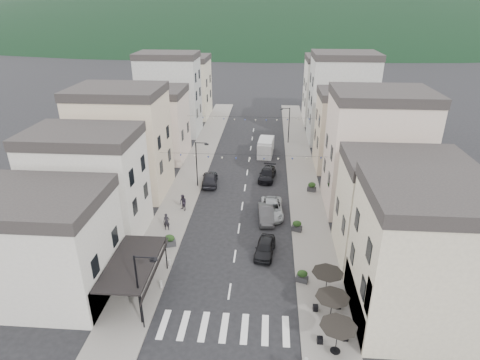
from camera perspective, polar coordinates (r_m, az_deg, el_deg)
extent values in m
plane|color=black|center=(29.87, -2.73, -22.92)|extent=(700.00, 700.00, 0.00)
cube|color=slate|center=(57.45, -6.40, 1.74)|extent=(4.00, 76.00, 0.12)
cube|color=slate|center=(56.71, 8.68, 1.30)|extent=(4.00, 76.00, 0.12)
ellipsoid|color=black|center=(320.90, 4.01, 20.26)|extent=(640.00, 360.00, 70.00)
cube|color=beige|center=(35.88, -27.54, -8.76)|extent=(12.00, 8.00, 8.00)
cube|color=#B6AB91|center=(31.69, 25.59, -10.69)|extent=(10.00, 8.00, 10.00)
cube|color=black|center=(32.98, -15.08, -11.26)|extent=(3.60, 7.50, 0.15)
cube|color=black|center=(32.75, -11.94, -12.25)|extent=(0.34, 7.50, 0.99)
cylinder|color=black|center=(30.89, -13.72, -17.69)|extent=(0.10, 0.10, 3.20)
cylinder|color=black|center=(36.14, -10.47, -10.39)|extent=(0.10, 0.10, 3.20)
cube|color=beige|center=(41.84, -20.61, -1.23)|extent=(10.00, 7.00, 10.00)
cube|color=#262323|center=(39.94, -21.76, 5.91)|extent=(10.20, 7.14, 1.00)
cube|color=#C5B694|center=(50.00, -16.29, 4.71)|extent=(10.00, 8.00, 12.00)
cube|color=#262323|center=(48.33, -17.20, 11.98)|extent=(10.20, 8.16, 1.00)
cube|color=beige|center=(61.20, -12.45, 7.39)|extent=(10.00, 8.00, 9.50)
cube|color=#262323|center=(59.94, -12.91, 12.20)|extent=(10.20, 8.16, 1.00)
cube|color=#989994|center=(71.97, -9.96, 11.53)|extent=(10.00, 7.00, 13.00)
cube|color=#262323|center=(70.80, -10.38, 17.05)|extent=(10.20, 7.14, 1.00)
cube|color=#B6AB91|center=(83.61, -7.96, 12.70)|extent=(10.00, 9.00, 11.00)
cube|color=#262323|center=(82.64, -8.21, 16.77)|extent=(10.20, 9.18, 1.00)
cube|color=#B6AB91|center=(38.36, 21.55, -4.58)|extent=(10.00, 7.00, 9.00)
cube|color=#262323|center=(36.37, 22.74, 2.36)|extent=(10.20, 7.14, 1.00)
cube|color=beige|center=(46.44, 18.60, 3.24)|extent=(10.00, 8.00, 12.50)
cube|color=#262323|center=(44.62, 19.76, 11.35)|extent=(10.20, 8.16, 1.00)
cube|color=#C5B694|center=(57.90, 15.82, 6.34)|extent=(10.00, 7.00, 10.00)
cube|color=#262323|center=(56.54, 16.45, 11.64)|extent=(10.20, 7.14, 1.00)
cube|color=#989994|center=(68.84, 14.19, 10.80)|extent=(10.00, 8.00, 13.50)
cube|color=#262323|center=(67.62, 14.84, 16.77)|extent=(10.20, 8.16, 1.00)
cube|color=beige|center=(80.64, 12.80, 12.10)|extent=(10.00, 9.00, 11.50)
cube|color=#262323|center=(79.62, 13.23, 16.49)|extent=(10.20, 9.18, 1.00)
cylinder|color=black|center=(29.23, 13.54, -21.50)|extent=(0.06, 0.06, 2.30)
cone|color=black|center=(28.46, 13.77, -19.94)|extent=(2.50, 2.50, 0.55)
cylinder|color=black|center=(29.78, 13.39, -22.55)|extent=(0.70, 0.70, 0.04)
cylinder|color=black|center=(31.22, 12.79, -17.84)|extent=(0.06, 0.06, 2.30)
cone|color=black|center=(30.51, 12.98, -16.30)|extent=(2.50, 2.50, 0.55)
cylinder|color=black|center=(31.75, 12.65, -18.89)|extent=(0.70, 0.70, 0.04)
cylinder|color=black|center=(33.34, 12.15, -14.63)|extent=(0.06, 0.06, 2.30)
cone|color=black|center=(32.67, 12.32, -13.12)|extent=(2.50, 2.50, 0.55)
cylinder|color=black|center=(33.82, 12.03, -15.66)|extent=(0.70, 0.70, 0.04)
cylinder|color=black|center=(30.43, -14.27, -15.03)|extent=(0.14, 0.14, 6.00)
cylinder|color=black|center=(28.52, -13.51, -10.65)|extent=(1.40, 0.10, 0.10)
cylinder|color=black|center=(28.42, -12.20, -11.01)|extent=(0.56, 0.56, 0.08)
cylinder|color=black|center=(50.64, -6.19, 2.18)|extent=(0.14, 0.14, 6.00)
cylinder|color=black|center=(49.51, -5.54, 5.27)|extent=(1.40, 0.10, 0.10)
cylinder|color=black|center=(49.46, -4.78, 5.10)|extent=(0.56, 0.56, 0.08)
cylinder|color=black|center=(66.94, 6.97, 7.66)|extent=(0.14, 0.14, 6.00)
cylinder|color=black|center=(66.15, 6.48, 10.09)|extent=(1.40, 0.10, 0.10)
cylinder|color=black|center=(66.16, 5.91, 9.98)|extent=(0.56, 0.56, 0.08)
cylinder|color=gray|center=(34.88, -11.17, -14.31)|extent=(0.26, 0.26, 0.60)
cylinder|color=gray|center=(37.18, -9.99, -11.47)|extent=(0.26, 0.26, 0.60)
cylinder|color=gray|center=(35.51, 8.27, -13.27)|extent=(0.26, 0.26, 0.60)
cylinder|color=black|center=(45.12, 0.42, 3.61)|extent=(19.00, 0.02, 0.02)
cone|color=beige|center=(46.55, -10.36, 3.62)|extent=(0.28, 0.28, 0.24)
cone|color=navy|center=(46.21, -8.45, 3.49)|extent=(0.28, 0.28, 0.24)
cone|color=beige|center=(45.92, -6.51, 3.36)|extent=(0.28, 0.28, 0.24)
cone|color=navy|center=(45.69, -4.55, 3.24)|extent=(0.28, 0.28, 0.24)
cone|color=beige|center=(45.49, -2.57, 3.14)|extent=(0.28, 0.28, 0.24)
cone|color=navy|center=(45.35, -0.58, 3.06)|extent=(0.28, 0.28, 0.24)
cone|color=beige|center=(45.25, 1.42, 3.01)|extent=(0.28, 0.28, 0.24)
cone|color=navy|center=(45.20, 3.43, 2.97)|extent=(0.28, 0.28, 0.24)
cone|color=beige|center=(45.20, 5.44, 2.97)|extent=(0.28, 0.28, 0.24)
cone|color=navy|center=(45.24, 7.45, 2.98)|extent=(0.28, 0.28, 0.24)
cone|color=beige|center=(45.33, 9.45, 3.00)|extent=(0.28, 0.28, 0.24)
cone|color=navy|center=(45.48, 11.45, 3.03)|extent=(0.28, 0.28, 0.24)
cylinder|color=black|center=(60.33, 1.46, 8.95)|extent=(19.00, 0.02, 0.02)
cone|color=beige|center=(61.41, -6.78, 8.89)|extent=(0.28, 0.28, 0.24)
cone|color=navy|center=(61.15, -5.30, 8.80)|extent=(0.28, 0.28, 0.24)
cone|color=beige|center=(60.94, -3.81, 8.72)|extent=(0.28, 0.28, 0.24)
cone|color=navy|center=(60.76, -2.31, 8.64)|extent=(0.28, 0.28, 0.24)
cone|color=beige|center=(60.61, -0.81, 8.58)|extent=(0.28, 0.28, 0.24)
cone|color=navy|center=(60.51, 0.70, 8.52)|extent=(0.28, 0.28, 0.24)
cone|color=beige|center=(60.43, 2.22, 8.49)|extent=(0.28, 0.28, 0.24)
cone|color=navy|center=(60.39, 3.73, 8.47)|extent=(0.28, 0.28, 0.24)
cone|color=beige|center=(60.39, 5.25, 8.46)|extent=(0.28, 0.28, 0.24)
cone|color=navy|center=(60.42, 6.77, 8.47)|extent=(0.28, 0.28, 0.24)
cone|color=beige|center=(60.49, 8.29, 8.48)|extent=(0.28, 0.28, 0.24)
cone|color=navy|center=(60.60, 9.80, 8.50)|extent=(0.28, 0.28, 0.24)
imported|color=black|center=(38.13, 3.58, -9.57)|extent=(2.20, 4.34, 1.42)
imported|color=#38383A|center=(43.62, 3.73, -4.83)|extent=(1.90, 4.58, 1.47)
imported|color=#9CA1A5|center=(44.73, 4.52, -4.06)|extent=(2.65, 5.45, 1.50)
imported|color=black|center=(53.47, 3.91, 0.83)|extent=(2.60, 5.07, 1.41)
imported|color=black|center=(51.88, -4.32, 0.20)|extent=(2.37, 4.97, 1.64)
cube|color=silver|center=(62.12, 3.69, 4.66)|extent=(2.58, 5.59, 2.26)
cube|color=silver|center=(61.09, 3.66, 5.50)|extent=(2.38, 3.78, 0.57)
cylinder|color=black|center=(60.55, 2.64, 3.41)|extent=(0.35, 0.81, 0.79)
cylinder|color=black|center=(60.40, 4.35, 3.31)|extent=(0.35, 0.81, 0.79)
cylinder|color=black|center=(64.36, 3.05, 4.69)|extent=(0.35, 0.81, 0.79)
cylinder|color=black|center=(64.22, 4.66, 4.59)|extent=(0.35, 0.81, 0.79)
imported|color=black|center=(42.15, -10.40, -5.87)|extent=(0.71, 0.51, 1.83)
imported|color=#27212C|center=(45.57, -8.10, -3.21)|extent=(1.18, 1.14, 1.91)
cube|color=#2C2C2E|center=(35.14, -14.70, -14.48)|extent=(1.07, 0.72, 0.49)
ellipsoid|color=#1A3213|center=(34.81, -14.80, -13.78)|extent=(0.87, 0.55, 0.63)
cube|color=#2E2E30|center=(39.80, -9.90, -8.86)|extent=(1.24, 0.93, 0.55)
ellipsoid|color=#1A3213|center=(39.48, -9.96, -8.12)|extent=(0.97, 0.62, 0.71)
cube|color=#2B2B2E|center=(35.25, 8.80, -13.73)|extent=(1.13, 0.83, 0.51)
ellipsoid|color=#1A3213|center=(34.91, 8.86, -13.01)|extent=(0.89, 0.57, 0.65)
cube|color=#29292B|center=(42.02, 8.06, -6.83)|extent=(1.17, 0.87, 0.52)
ellipsoid|color=#1A3213|center=(41.73, 8.11, -6.16)|extent=(0.91, 0.58, 0.66)
cube|color=#2A2A2C|center=(50.68, 10.14, -1.28)|extent=(1.18, 0.82, 0.53)
ellipsoid|color=#1A3213|center=(50.43, 10.19, -0.68)|extent=(0.94, 0.60, 0.68)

